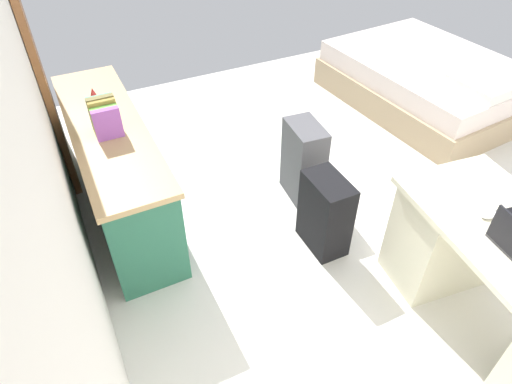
{
  "coord_description": "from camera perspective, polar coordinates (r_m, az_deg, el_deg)",
  "views": [
    {
      "loc": [
        -1.87,
        2.08,
        2.36
      ],
      "look_at": [
        -0.03,
        1.18,
        0.6
      ],
      "focal_mm": 31.44,
      "sensor_mm": 36.0,
      "label": 1
    }
  ],
  "objects": [
    {
      "name": "suitcase_black",
      "position": [
        3.05,
        8.79,
        -2.75
      ],
      "size": [
        0.36,
        0.22,
        0.57
      ],
      "primitive_type": "cube",
      "rotation": [
        0.0,
        0.0,
        -0.01
      ],
      "color": "black",
      "rests_on": "ground_plane"
    },
    {
      "name": "credenza",
      "position": [
        3.4,
        -17.27,
        2.86
      ],
      "size": [
        1.8,
        0.48,
        0.74
      ],
      "color": "#28664C",
      "rests_on": "ground_plane"
    },
    {
      "name": "door_wooden",
      "position": [
        3.76,
        -26.51,
        15.74
      ],
      "size": [
        0.88,
        0.05,
        2.04
      ],
      "primitive_type": "cube",
      "color": "brown",
      "rests_on": "ground_plane"
    },
    {
      "name": "book_row",
      "position": [
        3.06,
        -18.65,
        8.99
      ],
      "size": [
        0.2,
        0.17,
        0.23
      ],
      "color": "#9D55BB",
      "rests_on": "credenza"
    },
    {
      "name": "ground_plane",
      "position": [
        3.66,
        16.61,
        -1.53
      ],
      "size": [
        5.47,
        5.47,
        0.0
      ],
      "primitive_type": "plane",
      "color": "silver"
    },
    {
      "name": "cell_phone_by_mouse",
      "position": [
        2.7,
        29.36,
        -2.39
      ],
      "size": [
        0.09,
        0.15,
        0.01
      ],
      "primitive_type": "cube",
      "rotation": [
        0.0,
        0.0,
        -0.18
      ],
      "color": "black",
      "rests_on": "desk"
    },
    {
      "name": "wall_back",
      "position": [
        2.13,
        -26.91,
        7.19
      ],
      "size": [
        4.39,
        0.1,
        2.66
      ],
      "primitive_type": "cube",
      "color": "silver",
      "rests_on": "ground_plane"
    },
    {
      "name": "suitcase_spare_grey",
      "position": [
        3.43,
        6.05,
        3.87
      ],
      "size": [
        0.38,
        0.25,
        0.63
      ],
      "primitive_type": "cube",
      "rotation": [
        0.0,
        0.0,
        -0.1
      ],
      "color": "#4C4C51",
      "rests_on": "ground_plane"
    },
    {
      "name": "computer_mouse",
      "position": [
        2.63,
        27.53,
        -2.56
      ],
      "size": [
        0.07,
        0.11,
        0.03
      ],
      "primitive_type": "ellipsoid",
      "rotation": [
        0.0,
        0.0,
        -0.12
      ],
      "color": "white",
      "rests_on": "desk"
    },
    {
      "name": "figurine_small",
      "position": [
        3.47,
        -19.96,
        11.55
      ],
      "size": [
        0.08,
        0.08,
        0.11
      ],
      "primitive_type": "cone",
      "color": "red",
      "rests_on": "credenza"
    },
    {
      "name": "bed",
      "position": [
        5.01,
        21.02,
        12.99
      ],
      "size": [
        2.0,
        1.54,
        0.58
      ],
      "color": "tan",
      "rests_on": "ground_plane"
    },
    {
      "name": "desk",
      "position": [
        2.8,
        29.2,
        -11.24
      ],
      "size": [
        1.51,
        0.83,
        0.73
      ],
      "color": "beige",
      "rests_on": "ground_plane"
    }
  ]
}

